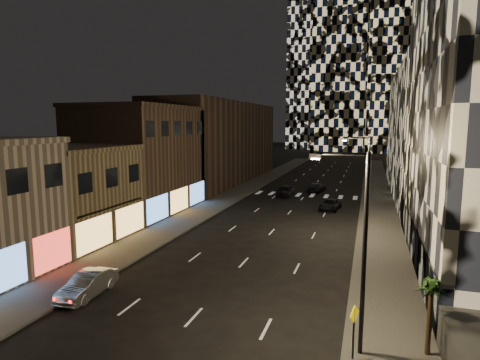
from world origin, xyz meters
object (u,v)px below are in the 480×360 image
Objects in this scene: streetlight_near at (359,240)px; streetlight_far at (365,179)px; car_dark_oncoming at (316,187)px; palm_tree at (431,293)px; car_dark_rightlane at (330,205)px; ped_sign at (354,323)px; car_silver_parked at (88,284)px; car_dark_midlane at (285,191)px.

streetlight_near is 1.00× the size of streetlight_far.
palm_tree is (10.31, -42.60, 2.32)m from car_dark_oncoming.
car_dark_rightlane is at bearing 103.22° from palm_tree.
ped_sign is 0.71× the size of palm_tree.
car_dark_oncoming is at bearing 103.60° from palm_tree.
car_silver_parked is (-15.55, 1.51, -4.64)m from streetlight_near.
streetlight_far is at bearing 112.51° from ped_sign.
streetlight_near reaches higher than car_dark_midlane.
car_silver_parked is 18.81m from palm_tree.
car_dark_rightlane is at bearing 97.30° from streetlight_near.
streetlight_far is at bearing 90.00° from streetlight_near.
car_dark_rightlane is 1.82× the size of ped_sign.
ped_sign is at bearing -9.56° from car_silver_parked.
car_dark_oncoming is 13.02m from car_dark_rightlane.
car_dark_rightlane is at bearing 119.74° from ped_sign.
car_dark_oncoming is at bearing 111.00° from car_dark_rightlane.
car_silver_parked is 1.25× the size of palm_tree.
ped_sign reaches higher than car_dark_oncoming.
car_silver_parked is 42.73m from car_dark_oncoming.
car_dark_midlane is at bearing 61.58° from car_dark_oncoming.
streetlight_near reaches higher than ped_sign.
ped_sign is at bearing -90.16° from streetlight_far.
car_silver_parked is 0.94× the size of car_dark_midlane.
streetlight_far is 2.07× the size of car_silver_parked.
streetlight_far is 24.93m from car_dark_oncoming.
streetlight_near is at bearing -70.45° from car_dark_midlane.
car_dark_midlane is at bearing 139.95° from car_dark_rightlane.
car_dark_rightlane is at bearing -43.03° from car_dark_midlane.
car_dark_midlane reaches higher than car_dark_oncoming.
ped_sign is (7.15, -43.99, 1.10)m from car_dark_oncoming.
streetlight_near is 44.25m from car_dark_oncoming.
streetlight_near is 2.01× the size of car_dark_rightlane.
car_dark_oncoming is at bearing 99.42° from streetlight_near.
car_silver_parked is at bearing -164.99° from ped_sign.
streetlight_far reaches higher than palm_tree.
car_dark_oncoming is at bearing 57.47° from car_dark_midlane.
streetlight_near is 3.96m from palm_tree.
car_dark_oncoming is 44.58m from ped_sign.
car_silver_parked is at bearing 86.36° from car_dark_oncoming.
streetlight_far is at bearing 99.18° from palm_tree.
ped_sign is 3.66m from palm_tree.
streetlight_near is 31.41m from car_dark_rightlane.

